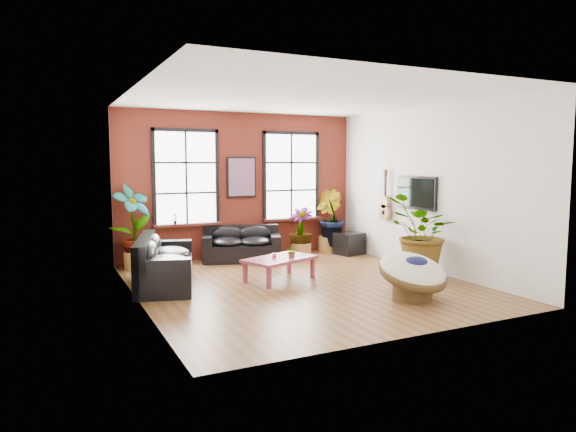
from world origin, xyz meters
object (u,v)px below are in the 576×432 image
at_px(sofa_back, 241,245).
at_px(papasan_chair, 413,274).
at_px(sofa_left, 162,263).
at_px(coffee_table, 280,260).

distance_m(sofa_back, papasan_chair, 4.71).
xyz_separation_m(sofa_left, coffee_table, (2.16, -0.60, -0.02)).
xyz_separation_m(sofa_back, papasan_chair, (1.37, -4.51, 0.08)).
bearing_deg(coffee_table, sofa_back, 67.33).
relative_size(coffee_table, papasan_chair, 1.29).
xyz_separation_m(coffee_table, papasan_chair, (1.42, -2.27, 0.05)).
relative_size(sofa_back, sofa_left, 0.78).
distance_m(sofa_left, papasan_chair, 4.59).
distance_m(coffee_table, papasan_chair, 2.67).
relative_size(sofa_left, coffee_table, 1.56).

